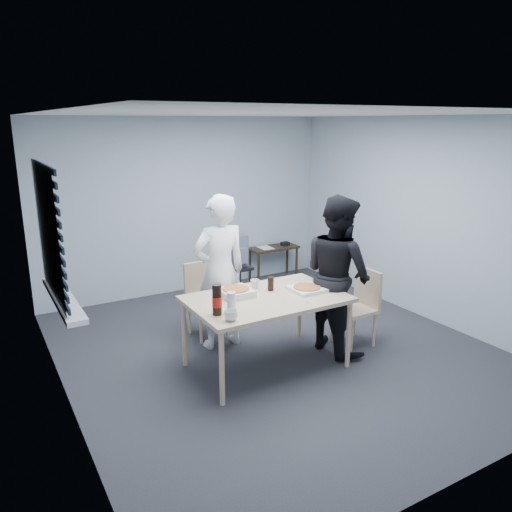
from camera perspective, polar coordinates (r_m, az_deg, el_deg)
room at (r=4.97m, az=-22.21°, el=1.41°), size 5.00×5.00×5.00m
dining_table at (r=5.16m, az=1.19°, el=-5.33°), size 1.60×1.01×0.78m
chair_far at (r=6.07m, az=-5.93°, el=-4.29°), size 0.42×0.42×0.89m
chair_right at (r=5.91m, az=11.82°, el=-5.11°), size 0.42×0.42×0.89m
person_white at (r=5.63m, az=-4.16°, el=-1.85°), size 0.65×0.42×1.77m
person_black at (r=5.61m, az=9.30°, el=-2.07°), size 0.47×0.86×1.77m
side_table at (r=8.18m, az=2.01°, el=0.51°), size 0.81×0.36×0.54m
stool at (r=7.16m, az=-2.29°, el=-2.01°), size 0.38×0.38×0.53m
backpack at (r=7.06m, az=-2.27°, el=0.51°), size 0.32×0.23×0.45m
pizza_box_a at (r=5.18m, az=-2.32°, el=-4.14°), size 0.32×0.32×0.08m
pizza_box_b at (r=5.36m, az=5.84°, el=-3.72°), size 0.34×0.34×0.05m
mug_a at (r=4.55m, az=-2.87°, el=-6.80°), size 0.17×0.17×0.10m
mug_b at (r=5.40m, az=-0.12°, el=-3.20°), size 0.10×0.10×0.09m
cola_glass at (r=5.32m, az=1.70°, el=-3.18°), size 0.07×0.07×0.15m
soda_bottle at (r=4.66m, az=-4.48°, el=-5.06°), size 0.09×0.09×0.30m
plastic_cups at (r=4.72m, az=-2.83°, el=-5.32°), size 0.09×0.09×0.20m
rubber_band at (r=5.02m, az=5.86°, el=-5.30°), size 0.05×0.05×0.00m
papers at (r=8.09m, az=1.08°, el=0.96°), size 0.21×0.28×0.00m
black_box at (r=8.26m, az=3.35°, el=1.42°), size 0.16×0.14×0.06m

